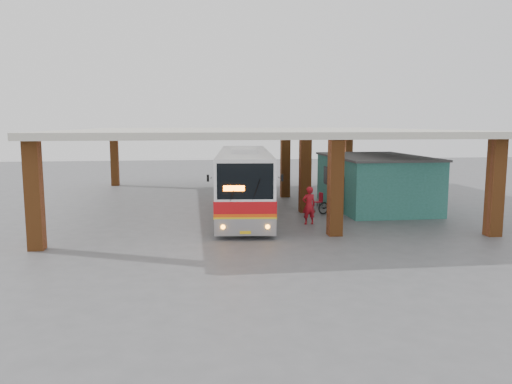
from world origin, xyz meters
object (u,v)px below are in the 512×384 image
at_px(pedestrian, 309,205).
at_px(coach_bus, 244,181).
at_px(motorcycle, 333,204).
at_px(red_chair, 320,200).

bearing_deg(pedestrian, coach_bus, -55.28).
height_order(motorcycle, pedestrian, pedestrian).
bearing_deg(red_chair, pedestrian, -126.20).
bearing_deg(coach_bus, pedestrian, -41.73).
distance_m(coach_bus, pedestrian, 4.38).
xyz_separation_m(coach_bus, pedestrian, (2.90, -3.15, -0.91)).
distance_m(coach_bus, red_chair, 5.62).
xyz_separation_m(pedestrian, red_chair, (1.99, 5.48, -0.58)).
bearing_deg(motorcycle, pedestrian, 123.05).
bearing_deg(motorcycle, red_chair, -18.93).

